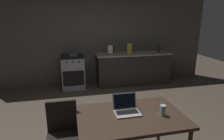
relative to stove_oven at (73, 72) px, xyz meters
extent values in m
plane|color=#473D33|center=(0.56, -2.27, -0.45)|extent=(12.00, 12.00, 0.00)
cube|color=#4C4943|center=(0.86, 0.35, 0.86)|extent=(6.40, 0.10, 2.63)
cube|color=#282623|center=(1.72, 0.00, -0.02)|extent=(2.10, 0.60, 0.87)
cube|color=gray|center=(1.72, 0.00, 0.44)|extent=(2.16, 0.64, 0.04)
cube|color=gray|center=(0.00, 0.00, -0.02)|extent=(0.60, 0.60, 0.87)
cube|color=black|center=(0.00, 0.00, 0.44)|extent=(0.60, 0.60, 0.04)
cube|color=black|center=(0.00, -0.30, -0.09)|extent=(0.54, 0.01, 0.40)
cylinder|color=black|center=(-0.16, -0.31, 0.36)|extent=(0.04, 0.02, 0.04)
cylinder|color=black|center=(0.00, -0.31, 0.36)|extent=(0.04, 0.02, 0.04)
cylinder|color=black|center=(0.16, -0.31, 0.36)|extent=(0.04, 0.02, 0.04)
cube|color=#332319|center=(0.64, -3.10, 0.26)|extent=(1.33, 0.88, 0.04)
cylinder|color=#332319|center=(0.03, -2.72, -0.11)|extent=(0.05, 0.05, 0.69)
cylinder|color=#332319|center=(1.24, -2.72, -0.11)|extent=(0.05, 0.05, 0.69)
cube|color=black|center=(-0.21, -3.03, 0.00)|extent=(0.40, 0.40, 0.04)
cube|color=black|center=(-0.21, -2.85, 0.23)|extent=(0.38, 0.04, 0.42)
cube|color=#99999E|center=(0.61, -3.07, 0.29)|extent=(0.32, 0.22, 0.02)
cube|color=black|center=(0.61, -3.05, 0.30)|extent=(0.28, 0.12, 0.00)
cube|color=#99999E|center=(0.61, -2.93, 0.40)|extent=(0.32, 0.07, 0.20)
cube|color=black|center=(0.61, -2.93, 0.39)|extent=(0.29, 0.05, 0.18)
cylinder|color=black|center=(1.05, 0.00, 0.47)|extent=(0.16, 0.16, 0.02)
cylinder|color=silver|center=(1.05, 0.00, 0.58)|extent=(0.15, 0.15, 0.21)
cylinder|color=silver|center=(1.05, 0.00, 0.69)|extent=(0.09, 0.09, 0.02)
cube|color=black|center=(1.14, 0.00, 0.59)|extent=(0.02, 0.02, 0.15)
cylinder|color=#2D2D33|center=(2.48, -0.05, 0.54)|extent=(0.07, 0.07, 0.17)
cone|color=#2D2D33|center=(2.48, -0.05, 0.65)|extent=(0.07, 0.07, 0.06)
cylinder|color=black|center=(2.48, -0.05, 0.69)|extent=(0.03, 0.03, 0.02)
cylinder|color=gray|center=(0.03, -0.02, 0.46)|extent=(0.20, 0.20, 0.01)
torus|color=gray|center=(0.03, -0.02, 0.49)|extent=(0.22, 0.22, 0.02)
cylinder|color=black|center=(0.03, -0.21, 0.48)|extent=(0.02, 0.18, 0.02)
cylinder|color=#99B7C6|center=(1.02, -3.20, 0.35)|extent=(0.07, 0.07, 0.14)
cube|color=gold|center=(1.61, 0.02, 0.59)|extent=(0.13, 0.05, 0.27)
camera|label=1|loc=(-0.07, -5.15, 1.47)|focal=30.64mm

